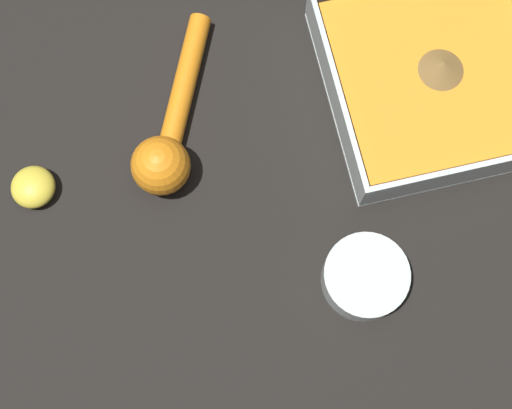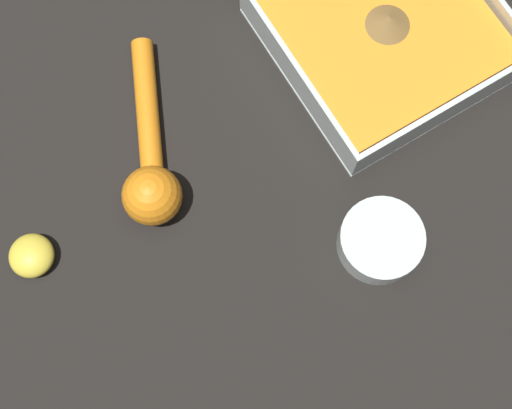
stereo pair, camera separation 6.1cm
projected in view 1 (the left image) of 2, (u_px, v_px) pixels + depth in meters
ground_plane at (395, 82)px, 0.82m from camera, size 4.00×4.00×0.00m
square_dish at (436, 78)px, 0.80m from camera, size 0.24×0.24×0.06m
spice_bowl at (365, 277)px, 0.74m from camera, size 0.09×0.09×0.04m
lemon_squeezer at (168, 141)px, 0.77m from camera, size 0.21×0.12×0.06m
lemon_half at (33, 187)px, 0.77m from camera, size 0.05×0.05×0.03m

